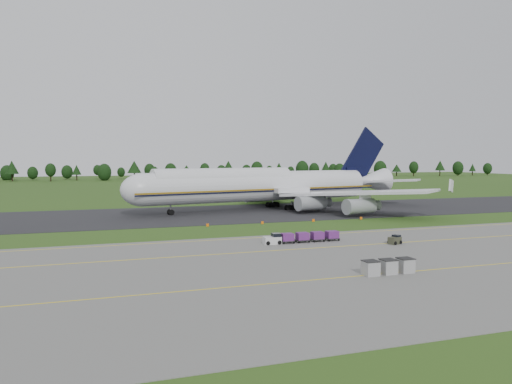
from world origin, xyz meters
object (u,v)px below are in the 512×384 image
object	(u,v)px
utility_cart	(395,241)
uld_row	(388,267)
aircraft	(266,185)
baggage_train	(301,237)
edge_markers	(288,222)

from	to	relation	value
utility_cart	uld_row	size ratio (longest dim) A/B	0.36
aircraft	baggage_train	world-z (taller)	aircraft
utility_cart	uld_row	distance (m)	21.40
uld_row	baggage_train	bearing A→B (deg)	92.39
utility_cart	uld_row	bearing A→B (deg)	-126.19
baggage_train	edge_markers	world-z (taller)	baggage_train
baggage_train	edge_markers	distance (m)	24.54
baggage_train	uld_row	size ratio (longest dim) A/B	1.99
aircraft	edge_markers	distance (m)	28.00
utility_cart	baggage_train	bearing A→B (deg)	155.52
uld_row	edge_markers	xyz separation A→B (m)	(6.48, 46.84, -0.67)
aircraft	utility_cart	xyz separation A→B (m)	(1.54, -56.47, -5.90)
aircraft	utility_cart	world-z (taller)	aircraft
aircraft	uld_row	world-z (taller)	aircraft
aircraft	edge_markers	size ratio (longest dim) A/B	2.30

